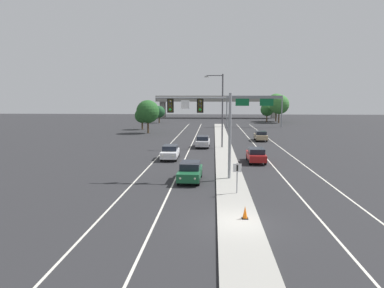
{
  "coord_description": "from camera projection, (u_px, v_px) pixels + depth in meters",
  "views": [
    {
      "loc": [
        -1.46,
        -18.67,
        6.95
      ],
      "look_at": [
        -3.2,
        9.55,
        3.2
      ],
      "focal_mm": 32.66,
      "sensor_mm": 36.0,
      "label": 1
    }
  ],
  "objects": [
    {
      "name": "car_oncoming_green",
      "position": [
        190.0,
        171.0,
        29.33
      ],
      "size": [
        1.92,
        4.51,
        1.58
      ],
      "color": "#195633",
      "rests_on": "ground"
    },
    {
      "name": "overhead_signal_mast",
      "position": [
        206.0,
        118.0,
        29.22
      ],
      "size": [
        6.38,
        0.44,
        7.2
      ],
      "color": "gray",
      "rests_on": "median_island"
    },
    {
      "name": "tree_far_right_b",
      "position": [
        267.0,
        110.0,
        100.97
      ],
      "size": [
        3.75,
        3.75,
        5.43
      ],
      "color": "#4C3823",
      "rests_on": "ground"
    },
    {
      "name": "traffic_cone_median_nose",
      "position": [
        245.0,
        213.0,
        19.73
      ],
      "size": [
        0.36,
        0.36,
        0.74
      ],
      "color": "black",
      "rests_on": "median_island"
    },
    {
      "name": "car_oncoming_silver",
      "position": [
        203.0,
        141.0,
        49.31
      ],
      "size": [
        1.93,
        4.51,
        1.58
      ],
      "color": "#B7B7BC",
      "rests_on": "ground"
    },
    {
      "name": "lane_stripe_oncoming_center",
      "position": [
        188.0,
        153.0,
        44.32
      ],
      "size": [
        0.14,
        100.0,
        0.01
      ],
      "primitive_type": "cube",
      "color": "silver",
      "rests_on": "ground"
    },
    {
      "name": "car_receding_red",
      "position": [
        256.0,
        155.0,
        37.75
      ],
      "size": [
        1.85,
        4.48,
        1.58
      ],
      "color": "maroon",
      "rests_on": "ground"
    },
    {
      "name": "car_oncoming_white",
      "position": [
        170.0,
        152.0,
        39.78
      ],
      "size": [
        1.87,
        4.49,
        1.58
      ],
      "color": "silver",
      "rests_on": "ground"
    },
    {
      "name": "tree_far_right_c",
      "position": [
        279.0,
        104.0,
        96.61
      ],
      "size": [
        5.42,
        5.42,
        7.84
      ],
      "color": "#4C3823",
      "rests_on": "ground"
    },
    {
      "name": "lane_stripe_receding_center",
      "position": [
        262.0,
        154.0,
        43.75
      ],
      "size": [
        0.14,
        100.0,
        0.01
      ],
      "primitive_type": "cube",
      "color": "silver",
      "rests_on": "ground"
    },
    {
      "name": "ground_plane",
      "position": [
        239.0,
        224.0,
        19.3
      ],
      "size": [
        260.0,
        260.0,
        0.0
      ],
      "primitive_type": "plane",
      "color": "#28282B"
    },
    {
      "name": "street_lamp_median",
      "position": [
        221.0,
        106.0,
        47.74
      ],
      "size": [
        2.58,
        0.28,
        10.0
      ],
      "color": "#4C4C51",
      "rests_on": "median_island"
    },
    {
      "name": "highway_sign_gantry",
      "position": [
        254.0,
        101.0,
        82.72
      ],
      "size": [
        13.28,
        0.42,
        7.5
      ],
      "color": "gray",
      "rests_on": "ground"
    },
    {
      "name": "car_receding_tan",
      "position": [
        261.0,
        136.0,
        56.8
      ],
      "size": [
        1.88,
        4.49,
        1.58
      ],
      "color": "tan",
      "rests_on": "ground"
    },
    {
      "name": "edge_stripe_right",
      "position": [
        289.0,
        154.0,
        43.55
      ],
      "size": [
        0.14,
        100.0,
        0.01
      ],
      "primitive_type": "cube",
      "color": "silver",
      "rests_on": "ground"
    },
    {
      "name": "edge_stripe_left",
      "position": [
        162.0,
        153.0,
        44.53
      ],
      "size": [
        0.14,
        100.0,
        0.01
      ],
      "primitive_type": "cube",
      "color": "silver",
      "rests_on": "ground"
    },
    {
      "name": "median_island",
      "position": [
        227.0,
        163.0,
        37.1
      ],
      "size": [
        2.4,
        110.0,
        0.15
      ],
      "primitive_type": "cube",
      "color": "#9E9B93",
      "rests_on": "ground"
    },
    {
      "name": "tree_far_left_a",
      "position": [
        142.0,
        116.0,
        76.66
      ],
      "size": [
        3.24,
        3.24,
        4.69
      ],
      "color": "#4C3823",
      "rests_on": "ground"
    },
    {
      "name": "overpass_bridge",
      "position": [
        218.0,
        101.0,
        120.09
      ],
      "size": [
        42.4,
        6.4,
        7.65
      ],
      "color": "gray",
      "rests_on": "ground"
    },
    {
      "name": "median_sign_post",
      "position": [
        237.0,
        174.0,
        24.9
      ],
      "size": [
        0.6,
        0.1,
        2.2
      ],
      "color": "gray",
      "rests_on": "median_island"
    },
    {
      "name": "tree_far_left_c",
      "position": [
        148.0,
        112.0,
        68.39
      ],
      "size": [
        4.51,
        4.51,
        6.52
      ],
      "color": "#4C3823",
      "rests_on": "ground"
    },
    {
      "name": "tree_far_right_a",
      "position": [
        276.0,
        103.0,
        102.62
      ],
      "size": [
        5.66,
        5.66,
        8.19
      ],
      "color": "#4C3823",
      "rests_on": "ground"
    },
    {
      "name": "tree_far_left_b",
      "position": [
        159.0,
        112.0,
        96.57
      ],
      "size": [
        3.27,
        3.27,
        4.74
      ],
      "color": "#4C3823",
      "rests_on": "ground"
    }
  ]
}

